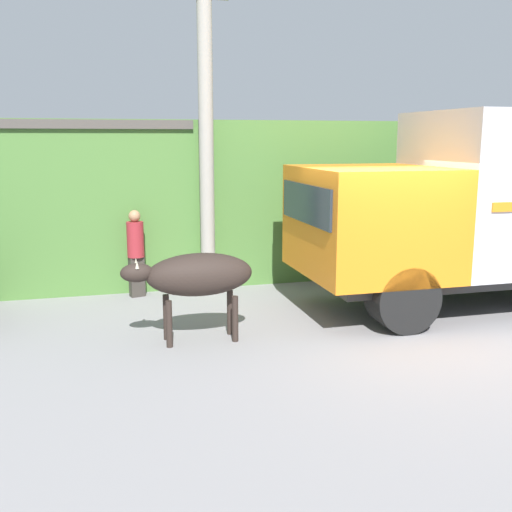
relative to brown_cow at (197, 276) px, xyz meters
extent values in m
plane|color=gray|center=(2.85, -0.33, -0.95)|extent=(60.00, 60.00, 0.00)
cube|color=#4C7A38|center=(2.85, 6.09, 0.64)|extent=(32.00, 6.20, 3.19)
cube|color=#8CC69E|center=(-1.69, 4.27, 0.56)|extent=(4.02, 2.40, 3.02)
cube|color=#4C4742|center=(-1.69, 4.27, 2.14)|extent=(4.32, 2.70, 0.16)
cube|color=#2D2D2D|center=(5.48, 0.65, -0.35)|extent=(6.65, 1.99, 0.18)
cube|color=orange|center=(2.95, 0.65, 0.59)|extent=(2.17, 2.49, 1.72)
cube|color=#232D38|center=(1.84, 0.65, 0.90)|extent=(0.04, 2.12, 0.60)
cylinder|color=black|center=(3.05, -0.32, -0.44)|extent=(1.02, 0.55, 1.02)
ellipsoid|color=#2D231E|center=(0.05, 0.00, 0.02)|extent=(1.51, 0.61, 0.61)
ellipsoid|color=#2D231E|center=(-0.82, 0.00, 0.09)|extent=(0.45, 0.27, 0.27)
cone|color=#B7AD93|center=(-0.82, -0.10, 0.23)|extent=(0.06, 0.06, 0.11)
cone|color=#B7AD93|center=(-0.82, 0.10, 0.23)|extent=(0.06, 0.06, 0.11)
cylinder|color=#2D231E|center=(-0.42, -0.17, -0.62)|extent=(0.09, 0.09, 0.67)
cylinder|color=#2D231E|center=(-0.42, 0.17, -0.62)|extent=(0.09, 0.09, 0.67)
cylinder|color=#2D231E|center=(0.51, -0.17, -0.62)|extent=(0.09, 0.09, 0.67)
cylinder|color=#2D231E|center=(0.51, 0.17, -0.62)|extent=(0.09, 0.09, 0.67)
cube|color=#38332D|center=(-0.66, 2.72, -0.58)|extent=(0.29, 0.23, 0.74)
cylinder|color=maroon|center=(-0.66, 2.72, 0.11)|extent=(0.37, 0.37, 0.64)
sphere|color=#A87A56|center=(-0.66, 2.72, 0.53)|extent=(0.21, 0.21, 0.21)
cylinder|color=#9E998E|center=(0.67, 2.77, 2.06)|extent=(0.27, 0.27, 6.02)
camera|label=1|loc=(-1.31, -8.13, 1.90)|focal=42.00mm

